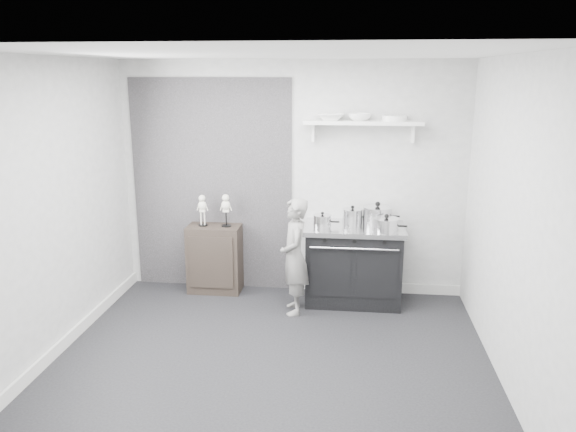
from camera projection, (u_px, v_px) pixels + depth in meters
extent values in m
plane|color=black|center=(270.00, 360.00, 5.13)|extent=(4.00, 4.00, 0.00)
cube|color=#AAAAA8|center=(292.00, 179.00, 6.53)|extent=(4.00, 0.02, 2.70)
cube|color=#AAAAA8|center=(221.00, 299.00, 3.06)|extent=(4.00, 0.02, 2.70)
cube|color=#AAAAA8|center=(48.00, 211.00, 5.02)|extent=(0.02, 3.60, 2.70)
cube|color=#AAAAA8|center=(511.00, 224.00, 4.58)|extent=(0.02, 3.60, 2.70)
cube|color=silver|center=(268.00, 53.00, 4.46)|extent=(4.00, 3.60, 0.02)
cube|color=black|center=(212.00, 186.00, 6.65)|extent=(1.90, 0.02, 2.50)
cube|color=silver|center=(374.00, 287.00, 6.72)|extent=(2.00, 0.03, 0.12)
cube|color=silver|center=(65.00, 343.00, 5.33)|extent=(0.03, 3.60, 0.12)
cube|color=white|center=(363.00, 123.00, 6.15)|extent=(1.30, 0.26, 0.04)
cube|color=white|center=(313.00, 132.00, 6.31)|extent=(0.03, 0.12, 0.20)
cube|color=white|center=(413.00, 133.00, 6.19)|extent=(0.03, 0.12, 0.20)
cube|color=black|center=(353.00, 266.00, 6.37)|extent=(1.05, 0.63, 0.84)
cube|color=silver|center=(355.00, 228.00, 6.26)|extent=(1.11, 0.67, 0.05)
cube|color=black|center=(330.00, 273.00, 6.09)|extent=(0.44, 0.02, 0.55)
cube|color=black|center=(377.00, 275.00, 6.03)|extent=(0.44, 0.02, 0.55)
cylinder|color=silver|center=(354.00, 249.00, 5.96)|extent=(0.94, 0.02, 0.02)
cylinder|color=black|center=(325.00, 240.00, 5.99)|extent=(0.04, 0.03, 0.04)
cylinder|color=black|center=(354.00, 241.00, 5.95)|extent=(0.04, 0.03, 0.04)
cylinder|color=black|center=(384.00, 242.00, 5.92)|extent=(0.04, 0.03, 0.04)
cube|color=black|center=(215.00, 258.00, 6.68)|extent=(0.62, 0.36, 0.81)
imported|color=gray|center=(294.00, 256.00, 6.02)|extent=(0.38, 0.51, 1.27)
cylinder|color=silver|center=(322.00, 221.00, 6.21)|extent=(0.20, 0.20, 0.12)
cylinder|color=silver|center=(322.00, 215.00, 6.19)|extent=(0.20, 0.20, 0.02)
sphere|color=black|center=(322.00, 213.00, 6.18)|extent=(0.04, 0.04, 0.04)
cylinder|color=black|center=(335.00, 222.00, 6.19)|extent=(0.10, 0.02, 0.02)
cylinder|color=silver|center=(352.00, 217.00, 6.36)|extent=(0.22, 0.22, 0.15)
cylinder|color=silver|center=(353.00, 210.00, 6.33)|extent=(0.23, 0.23, 0.02)
sphere|color=black|center=(353.00, 207.00, 6.33)|extent=(0.04, 0.04, 0.04)
cylinder|color=black|center=(366.00, 217.00, 6.34)|extent=(0.10, 0.02, 0.02)
cylinder|color=silver|center=(377.00, 216.00, 6.33)|extent=(0.32, 0.32, 0.18)
cylinder|color=silver|center=(378.00, 207.00, 6.30)|extent=(0.33, 0.33, 0.02)
sphere|color=black|center=(378.00, 204.00, 6.29)|extent=(0.06, 0.06, 0.06)
cylinder|color=black|center=(395.00, 216.00, 6.30)|extent=(0.10, 0.02, 0.02)
cylinder|color=silver|center=(386.00, 226.00, 6.01)|extent=(0.26, 0.26, 0.13)
cylinder|color=silver|center=(386.00, 219.00, 5.99)|extent=(0.27, 0.27, 0.02)
sphere|color=black|center=(387.00, 216.00, 5.99)|extent=(0.05, 0.05, 0.05)
cylinder|color=black|center=(402.00, 226.00, 5.99)|extent=(0.10, 0.02, 0.02)
imported|color=white|center=(331.00, 117.00, 6.17)|extent=(0.30, 0.30, 0.07)
imported|color=white|center=(360.00, 117.00, 6.14)|extent=(0.25, 0.25, 0.08)
cylinder|color=white|center=(395.00, 118.00, 6.10)|extent=(0.27, 0.27, 0.06)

